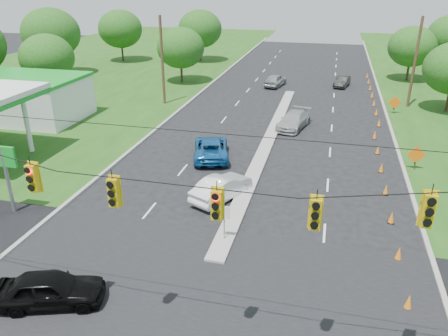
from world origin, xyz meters
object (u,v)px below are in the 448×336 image
(gas_station, at_px, (8,96))
(blue_pickup, at_px, (211,148))
(black_sedan, at_px, (51,289))
(white_sedan, at_px, (222,188))

(gas_station, relative_size, blue_pickup, 3.67)
(black_sedan, bearing_deg, blue_pickup, -25.66)
(gas_station, bearing_deg, white_sedan, -23.41)
(gas_station, bearing_deg, black_sedan, -49.00)
(black_sedan, height_order, blue_pickup, blue_pickup)
(black_sedan, bearing_deg, gas_station, 22.41)
(gas_station, height_order, white_sedan, gas_station)
(black_sedan, bearing_deg, white_sedan, -41.24)
(white_sedan, height_order, blue_pickup, blue_pickup)
(black_sedan, distance_m, white_sedan, 11.74)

